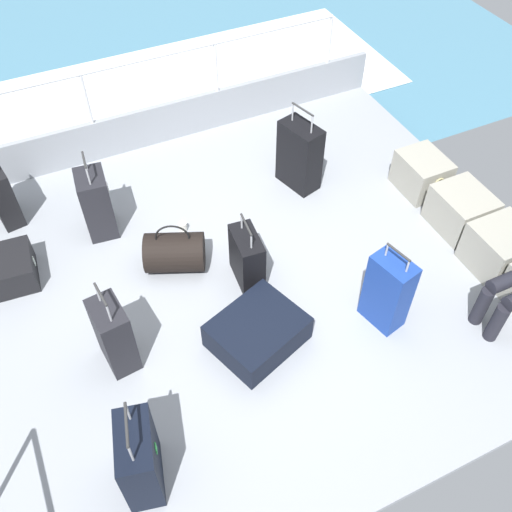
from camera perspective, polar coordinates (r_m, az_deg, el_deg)
ground_plane at (r=5.08m, az=-1.40°, el=-2.24°), size 4.40×5.20×0.06m
gunwale_port at (r=6.44m, az=-9.63°, el=12.94°), size 0.06×5.20×0.45m
railing_port at (r=6.14m, az=-10.32°, el=17.15°), size 0.04×4.20×1.02m
sea_wake at (r=7.91m, az=-12.54°, el=14.91°), size 12.00×12.00×0.01m
cargo_crate_0 at (r=5.98m, az=16.26°, el=7.95°), size 0.52×0.40×0.38m
cargo_crate_1 at (r=5.69m, az=19.85°, el=4.35°), size 0.56×0.45×0.39m
cargo_crate_2 at (r=5.44m, az=23.24°, el=0.69°), size 0.52×0.49×0.42m
suitcase_0 at (r=4.43m, az=-14.03°, el=-7.71°), size 0.37×0.26×0.83m
suitcase_1 at (r=3.95m, az=-11.58°, el=-19.29°), size 0.48×0.32×0.82m
suitcase_2 at (r=4.55m, az=0.15°, el=-7.62°), size 0.76×0.84×0.26m
suitcase_3 at (r=5.87m, az=-24.21°, el=5.65°), size 0.42×0.26×0.80m
suitcase_5 at (r=4.86m, az=-0.92°, el=-0.19°), size 0.41×0.24×0.67m
suitcase_6 at (r=4.63m, az=13.05°, el=-3.50°), size 0.38×0.29×0.83m
suitcase_7 at (r=5.42m, az=-15.68°, el=5.05°), size 0.37×0.30×0.85m
suitcase_8 at (r=5.73m, az=4.38°, el=9.99°), size 0.48×0.34×0.90m
duffel_bag at (r=5.05m, az=-8.14°, el=0.39°), size 0.53×0.61×0.51m
paper_cup at (r=5.44m, az=-7.36°, el=2.92°), size 0.08×0.08×0.10m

